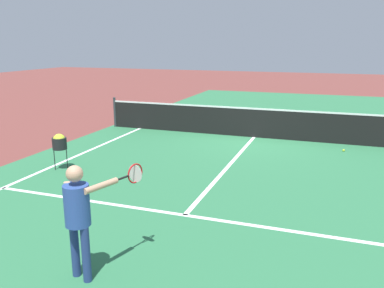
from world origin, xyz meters
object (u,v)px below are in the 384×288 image
net (255,122)px  tennis_ball_near_net (344,150)px  player_near (79,210)px  ball_hopper (59,142)px

net → tennis_ball_near_net: 2.89m
net → player_near: (-0.57, -8.65, 0.46)m
player_near → tennis_ball_near_net: size_ratio=23.31×
net → player_near: 8.68m
net → ball_hopper: size_ratio=11.79×
net → ball_hopper: bearing=-127.7°
net → tennis_ball_near_net: net is taller
player_near → tennis_ball_near_net: (3.28, 7.77, -0.92)m
net → ball_hopper: (-3.77, -4.89, 0.18)m
net → tennis_ball_near_net: size_ratio=156.15×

